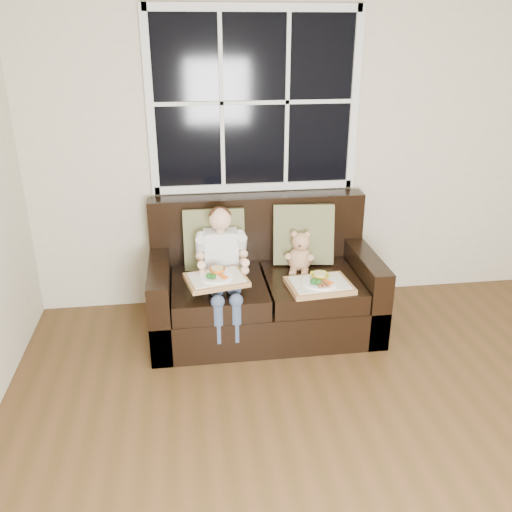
{
  "coord_description": "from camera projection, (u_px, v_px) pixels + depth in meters",
  "views": [
    {
      "loc": [
        -1.04,
        -1.7,
        2.17
      ],
      "look_at": [
        -0.55,
        1.85,
        0.66
      ],
      "focal_mm": 38.0,
      "sensor_mm": 36.0,
      "label": 1
    }
  ],
  "objects": [
    {
      "name": "pillow_right",
      "position": [
        303.0,
        234.0,
        4.23
      ],
      "size": [
        0.49,
        0.27,
        0.48
      ],
      "rotation": [
        -0.21,
        0.0,
        -0.12
      ],
      "color": "olive",
      "rests_on": "loveseat"
    },
    {
      "name": "room_walls",
      "position": [
        482.0,
        205.0,
        1.91
      ],
      "size": [
        4.52,
        5.02,
        2.71
      ],
      "color": "beige",
      "rests_on": "ground"
    },
    {
      "name": "tray_right",
      "position": [
        319.0,
        284.0,
        3.87
      ],
      "size": [
        0.48,
        0.38,
        0.1
      ],
      "rotation": [
        0.0,
        0.0,
        0.09
      ],
      "color": "#AC784D",
      "rests_on": "loveseat"
    },
    {
      "name": "tray_left",
      "position": [
        216.0,
        278.0,
        3.74
      ],
      "size": [
        0.46,
        0.38,
        0.09
      ],
      "rotation": [
        0.0,
        0.0,
        0.2
      ],
      "color": "#AC784D",
      "rests_on": "child"
    },
    {
      "name": "pillow_left",
      "position": [
        214.0,
        239.0,
        4.14
      ],
      "size": [
        0.47,
        0.22,
        0.48
      ],
      "rotation": [
        -0.21,
        0.0,
        -0.03
      ],
      "color": "olive",
      "rests_on": "loveseat"
    },
    {
      "name": "teddy_bear",
      "position": [
        300.0,
        254.0,
        4.12
      ],
      "size": [
        0.22,
        0.27,
        0.33
      ],
      "rotation": [
        0.0,
        0.0,
        -0.26
      ],
      "color": "tan",
      "rests_on": "loveseat"
    },
    {
      "name": "child",
      "position": [
        222.0,
        258.0,
        3.92
      ],
      "size": [
        0.36,
        0.59,
        0.82
      ],
      "color": "silver",
      "rests_on": "loveseat"
    },
    {
      "name": "loveseat",
      "position": [
        263.0,
        288.0,
        4.19
      ],
      "size": [
        1.7,
        0.92,
        0.96
      ],
      "color": "black",
      "rests_on": "ground"
    },
    {
      "name": "window_back",
      "position": [
        254.0,
        102.0,
        4.09
      ],
      "size": [
        1.62,
        0.04,
        1.37
      ],
      "color": "black",
      "rests_on": "room_walls"
    }
  ]
}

